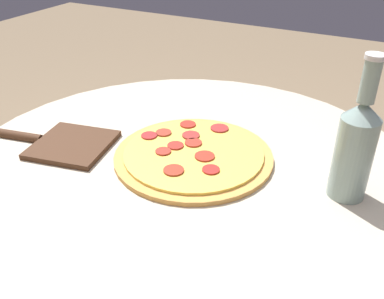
{
  "coord_description": "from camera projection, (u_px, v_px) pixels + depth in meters",
  "views": [
    {
      "loc": [
        -0.35,
        0.64,
        1.25
      ],
      "look_at": [
        0.0,
        -0.03,
        0.8
      ],
      "focal_mm": 40.0,
      "sensor_mm": 36.0,
      "label": 1
    }
  ],
  "objects": [
    {
      "name": "pizza",
      "position": [
        192.0,
        154.0,
        0.89
      ],
      "size": [
        0.33,
        0.33,
        0.02
      ],
      "color": "#C68E47",
      "rests_on": "table"
    },
    {
      "name": "table",
      "position": [
        187.0,
        228.0,
        0.95
      ],
      "size": [
        0.96,
        0.96,
        0.78
      ],
      "color": "#B2A893",
      "rests_on": "ground_plane"
    },
    {
      "name": "beer_bottle",
      "position": [
        355.0,
        146.0,
        0.73
      ],
      "size": [
        0.07,
        0.07,
        0.26
      ],
      "color": "gray",
      "rests_on": "table"
    },
    {
      "name": "pizza_paddle",
      "position": [
        62.0,
        143.0,
        0.94
      ],
      "size": [
        0.3,
        0.19,
        0.02
      ],
      "rotation": [
        0.0,
        0.0,
        0.2
      ],
      "color": "#422819",
      "rests_on": "table"
    }
  ]
}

